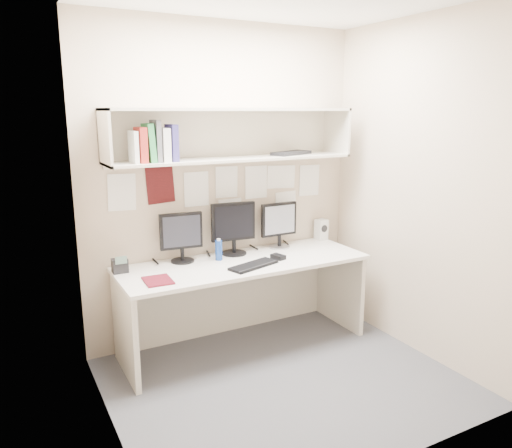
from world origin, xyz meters
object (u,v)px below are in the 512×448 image
desk (244,304)px  maroon_notebook (158,281)px  keyboard (254,265)px  desk_phone (120,265)px  monitor_right (279,223)px  monitor_left (181,235)px  monitor_center (233,226)px  speaker (321,229)px

desk → maroon_notebook: 0.85m
keyboard → desk_phone: (-0.94, 0.35, 0.04)m
monitor_right → keyboard: 0.64m
maroon_notebook → keyboard: bearing=1.6°
monitor_left → desk_phone: bearing=-168.7°
monitor_left → keyboard: monitor_left is taller
monitor_center → monitor_right: 0.44m
desk → desk_phone: 1.04m
speaker → maroon_notebook: speaker is taller
keyboard → maroon_notebook: keyboard is taller
desk → maroon_notebook: size_ratio=8.73×
monitor_left → desk_phone: size_ratio=2.90×
monitor_left → maroon_notebook: size_ratio=1.72×
monitor_left → monitor_right: (0.89, -0.00, 0.00)m
monitor_center → monitor_right: size_ratio=1.10×
speaker → keyboard: bearing=-160.5°
desk → maroon_notebook: (-0.75, -0.15, 0.37)m
speaker → desk: bearing=-169.6°
monitor_left → speaker: size_ratio=2.06×
speaker → monitor_right: bearing=179.8°
monitor_center → maroon_notebook: bearing=-147.9°
speaker → maroon_notebook: 1.74m
monitor_right → speaker: (0.48, 0.04, -0.12)m
monitor_center → desk_phone: 0.97m
monitor_right → maroon_notebook: (-1.21, -0.37, -0.21)m
monitor_center → maroon_notebook: (-0.77, -0.37, -0.23)m
monitor_center → monitor_right: monitor_center is taller
speaker → desk_phone: speaker is taller
monitor_center → maroon_notebook: monitor_center is taller
desk → monitor_center: bearing=85.1°
speaker → monitor_left: bearing=176.6°
monitor_left → speaker: 1.38m
desk → desk_phone: (-0.94, 0.18, 0.42)m
maroon_notebook → desk_phone: bearing=122.6°
monitor_left → keyboard: (0.44, -0.39, -0.21)m
monitor_center → speaker: size_ratio=2.28×
maroon_notebook → monitor_right: bearing=20.0°
desk_phone → keyboard: bearing=-18.7°
desk → monitor_right: bearing=25.6°
monitor_center → keyboard: 0.45m
desk → desk_phone: desk_phone is taller
desk → maroon_notebook: maroon_notebook is taller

